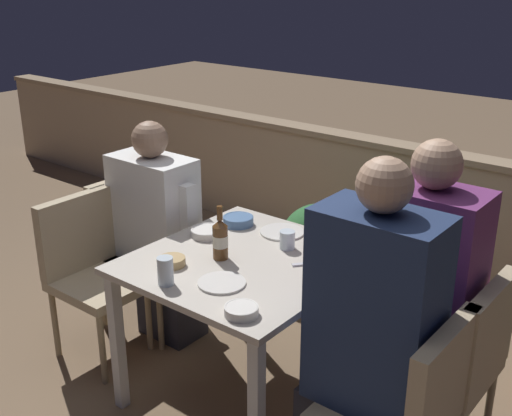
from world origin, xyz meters
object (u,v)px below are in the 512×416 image
chair_right_near (411,403)px  chair_right_far (457,356)px  person_purple_stripe (416,302)px  chair_left_near (91,261)px  person_navy_jumper (366,340)px  chair_left_far (136,238)px  person_white_polo (160,232)px  beer_bottle (220,239)px

chair_right_near → chair_right_far: 0.38m
chair_right_near → person_purple_stripe: size_ratio=0.62×
chair_left_near → chair_right_near: bearing=-0.7°
chair_right_far → person_purple_stripe: (-0.19, -0.00, 0.17)m
chair_right_near → person_navy_jumper: bearing=180.0°
chair_left_far → chair_right_near: 1.89m
person_navy_jumper → person_purple_stripe: bearing=88.3°
chair_left_far → chair_right_far: (1.87, 0.01, 0.00)m
chair_left_far → chair_right_near: (1.85, -0.37, 0.00)m
person_white_polo → chair_right_far: size_ratio=1.42×
person_white_polo → beer_bottle: bearing=-19.8°
chair_left_far → beer_bottle: bearing=-15.4°
person_purple_stripe → beer_bottle: size_ratio=5.46×
chair_left_near → person_white_polo: person_white_polo is taller
chair_left_far → person_purple_stripe: (1.67, 0.01, 0.17)m
beer_bottle → person_white_polo: bearing=160.2°
person_purple_stripe → beer_bottle: (-0.82, -0.25, 0.14)m
person_navy_jumper → beer_bottle: person_navy_jumper is taller
chair_left_near → beer_bottle: 0.87m
person_navy_jumper → person_purple_stripe: person_navy_jumper is taller
chair_left_near → beer_bottle: (0.80, 0.11, 0.31)m
chair_right_far → person_purple_stripe: size_ratio=0.62×
chair_left_far → person_white_polo: size_ratio=0.70×
person_white_polo → chair_left_far: bearing=180.0°
person_white_polo → beer_bottle: size_ratio=4.83×
chair_left_far → beer_bottle: (0.85, -0.23, 0.31)m
chair_right_near → chair_right_far: size_ratio=1.00×
chair_left_far → chair_right_far: size_ratio=1.00×
chair_right_far → person_navy_jumper: bearing=-118.2°
chair_left_far → chair_right_near: bearing=-11.2°
chair_left_near → person_white_polo: 0.39m
beer_bottle → chair_right_near: bearing=-7.6°
chair_right_far → beer_bottle: size_ratio=3.39×
chair_left_near → chair_right_near: 1.81m
chair_right_near → beer_bottle: beer_bottle is taller
person_navy_jumper → person_purple_stripe: 0.38m
person_purple_stripe → beer_bottle: bearing=-163.3°
person_navy_jumper → chair_right_far: (0.20, 0.38, -0.18)m
person_purple_stripe → chair_left_far: bearing=-179.5°
chair_right_near → chair_right_far: (0.01, 0.38, 0.00)m
chair_left_far → beer_bottle: 0.93m
chair_left_far → chair_right_far: bearing=0.4°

